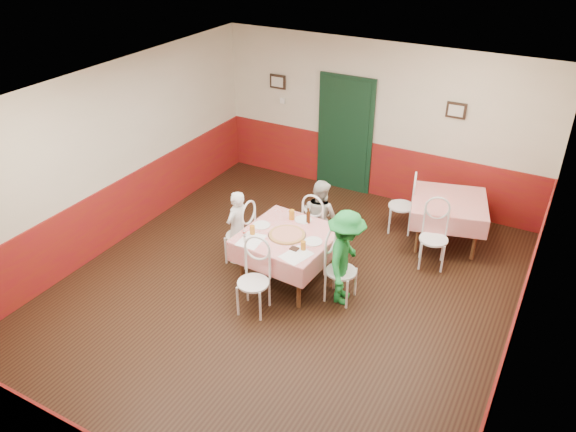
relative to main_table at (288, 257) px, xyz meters
The scene contains 38 objects.
floor 0.55m from the main_table, 75.40° to the right, with size 7.00×7.00×0.00m, color black.
ceiling 2.46m from the main_table, 75.40° to the right, with size 7.00×7.00×0.00m, color white.
back_wall 3.28m from the main_table, 88.15° to the left, with size 6.00×0.10×2.80m, color beige.
front_wall 4.02m from the main_table, 88.52° to the right, with size 6.00×0.10×2.80m, color beige.
left_wall 3.10m from the main_table, behind, with size 0.10×7.00×2.80m, color beige.
right_wall 3.29m from the main_table, ahead, with size 0.10×7.00×2.80m, color beige.
wainscot_back 3.10m from the main_table, 88.14° to the left, with size 6.00×0.03×1.00m, color maroon.
wainscot_left 2.91m from the main_table, behind, with size 0.03×7.00×1.00m, color maroon.
wainscot_right 3.11m from the main_table, ahead, with size 0.03×7.00×1.00m, color maroon.
door 3.18m from the main_table, 99.26° to the left, with size 0.96×0.06×2.10m, color black.
picture_left 3.90m from the main_table, 121.79° to the left, with size 0.32×0.03×0.26m, color black.
picture_right 3.68m from the main_table, 65.44° to the left, with size 0.32×0.03×0.26m, color black.
thermostat 3.73m from the main_table, 120.42° to the left, with size 0.10×0.03×0.10m, color white.
main_table is the anchor object (origin of this frame).
second_table 2.70m from the main_table, 50.67° to the left, with size 1.12×1.12×0.77m, color red.
chair_left 0.85m from the main_table, behind, with size 0.42×0.42×0.90m, color white, non-canonical shape.
chair_right 0.85m from the main_table, ahead, with size 0.42×0.42×0.90m, color white, non-canonical shape.
chair_far 0.85m from the main_table, 86.28° to the left, with size 0.42×0.42×0.90m, color white, non-canonical shape.
chair_near 0.85m from the main_table, 93.72° to the right, with size 0.42×0.42×0.90m, color white, non-canonical shape.
chair_second_a 2.30m from the main_table, 65.27° to the left, with size 0.42×0.42×0.90m, color white, non-canonical shape.
chair_second_b 2.18m from the main_table, 38.04° to the left, with size 0.42×0.42×0.90m, color white, non-canonical shape.
pizza 0.40m from the main_table, 83.05° to the right, with size 0.50×0.50×0.03m, color #B74723.
plate_left 0.59m from the main_table, behind, with size 0.25×0.25×0.01m, color white.
plate_right 0.56m from the main_table, ahead, with size 0.25×0.25×0.01m, color white.
plate_far 0.59m from the main_table, 89.08° to the left, with size 0.25×0.25×0.01m, color white.
glass_a 0.67m from the main_table, 151.19° to the right, with size 0.07×0.07×0.13m, color #BF7219.
glass_b 0.63m from the main_table, 33.93° to the right, with size 0.07×0.07×0.13m, color #BF7219.
glass_c 0.62m from the main_table, 111.27° to the left, with size 0.08×0.08×0.15m, color #BF7219.
beer_bottle 0.65m from the main_table, 75.59° to the left, with size 0.06×0.06×0.21m, color #381C0A.
shaker_a 0.75m from the main_table, 137.24° to the right, with size 0.04×0.04×0.09m, color silver.
shaker_b 0.75m from the main_table, 131.63° to the right, with size 0.04×0.04×0.09m, color silver.
shaker_c 0.74m from the main_table, 145.59° to the right, with size 0.04×0.04×0.09m, color #B23319.
menu_left 0.66m from the main_table, 133.27° to the right, with size 0.30×0.40×0.00m, color white.
menu_right 0.66m from the main_table, 49.62° to the right, with size 0.30×0.40×0.00m, color white.
wallet 0.56m from the main_table, 48.97° to the right, with size 0.11×0.09×0.02m, color black.
diner_left 0.92m from the main_table, behind, with size 0.42×0.28×1.16m, color gray.
diner_far 0.93m from the main_table, 86.28° to the left, with size 0.59×0.46×1.21m, color gray.
diner_right 0.95m from the main_table, ahead, with size 0.89×0.51×1.38m, color gray.
Camera 1 is at (3.09, -5.43, 4.87)m, focal length 35.00 mm.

